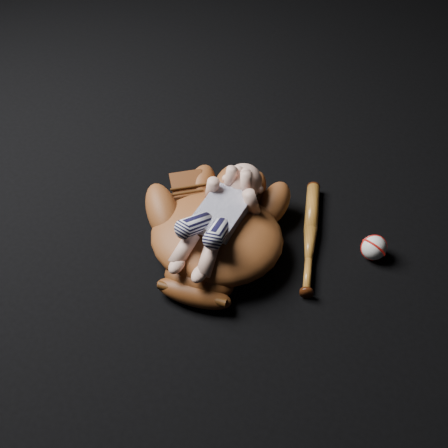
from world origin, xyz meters
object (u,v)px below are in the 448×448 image
object	(u,v)px
baseball_glove	(217,232)
baseball	(374,247)
newborn_baby	(216,217)
baseball_bat	(310,236)

from	to	relation	value
baseball_glove	baseball	bearing A→B (deg)	17.21
newborn_baby	baseball	size ratio (longest dim) A/B	5.76
baseball_glove	baseball_bat	size ratio (longest dim) A/B	1.23
newborn_baby	baseball_bat	world-z (taller)	newborn_baby
baseball_glove	baseball_bat	bearing A→B (deg)	28.01
newborn_baby	baseball_bat	bearing A→B (deg)	35.83
baseball_glove	baseball	distance (m)	0.40
baseball_glove	baseball	xyz separation A→B (m)	(0.34, 0.20, -0.04)
baseball_glove	newborn_baby	size ratio (longest dim) A/B	1.29
newborn_baby	baseball_bat	distance (m)	0.27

